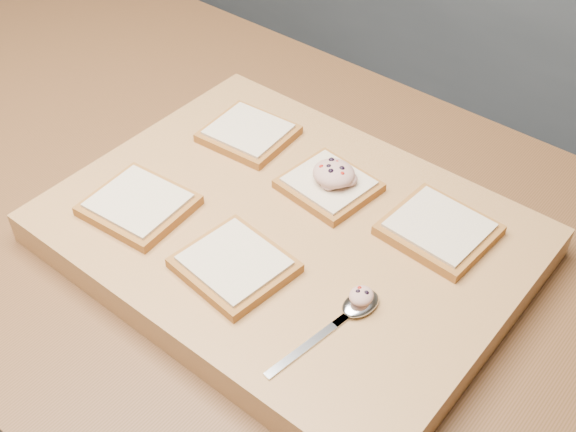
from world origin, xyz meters
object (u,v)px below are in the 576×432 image
(cutting_board, at_px, (288,235))
(spoon, at_px, (353,309))
(tuna_salad_dollop, at_px, (334,173))
(bread_far_center, at_px, (329,185))

(cutting_board, bearing_deg, spoon, -24.29)
(tuna_salad_dollop, bearing_deg, cutting_board, -94.22)
(tuna_salad_dollop, bearing_deg, spoon, -47.20)
(cutting_board, height_order, tuna_salad_dollop, tuna_salad_dollop)
(cutting_board, distance_m, spoon, 0.16)
(bread_far_center, height_order, tuna_salad_dollop, tuna_salad_dollop)
(bread_far_center, distance_m, spoon, 0.21)
(tuna_salad_dollop, bearing_deg, bread_far_center, -152.80)
(bread_far_center, xyz_separation_m, tuna_salad_dollop, (0.01, 0.00, 0.02))
(bread_far_center, bearing_deg, cutting_board, -90.82)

